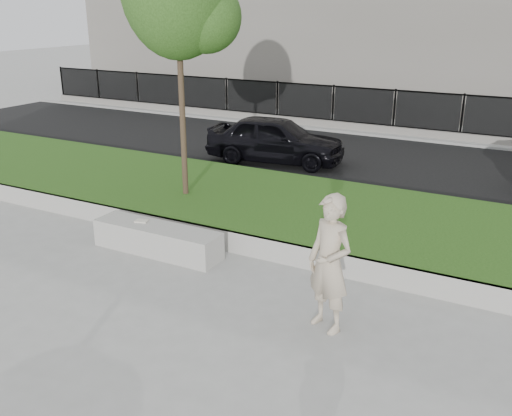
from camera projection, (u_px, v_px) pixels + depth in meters
The scene contains 10 objects.
ground at pixel (226, 281), 9.29m from camera, with size 90.00×90.00×0.00m, color gray.
grass_bank at pixel (301, 214), 11.72m from camera, with size 34.00×4.00×0.40m, color black.
grass_kerb at pixel (256, 247), 10.09m from camera, with size 34.00×0.08×0.40m, color #A09E96.
street at pixel (379, 161), 16.34m from camera, with size 34.00×7.00×0.04m, color black.
far_pavement at pixel (417, 131), 20.06m from camera, with size 34.00×3.00×0.12m, color gray.
iron_fence at pixel (411, 122), 19.07m from camera, with size 32.00×0.30×1.50m.
stone_bench at pixel (157, 239), 10.30m from camera, with size 2.47×0.62×0.50m, color #A09E96.
man at pixel (330, 264), 7.63m from camera, with size 0.71×0.46×1.94m, color #C1B094.
book at pixel (142, 221), 10.43m from camera, with size 0.23×0.16×0.03m, color beige.
car_dark at pixel (276, 139), 15.97m from camera, with size 1.56×3.87×1.32m, color black.
Camera 1 is at (4.38, -7.13, 4.24)m, focal length 40.00 mm.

